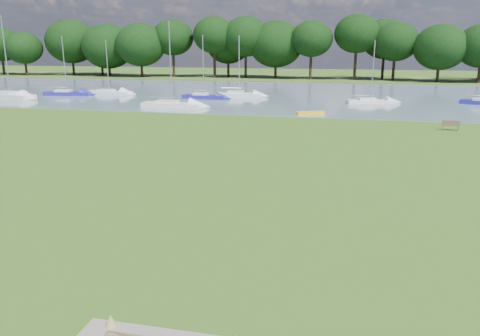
% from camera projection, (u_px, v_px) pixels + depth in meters
% --- Properties ---
extents(ground, '(220.00, 220.00, 0.00)m').
position_uv_depth(ground, '(264.00, 185.00, 22.80)').
color(ground, '#4E6424').
extents(river, '(220.00, 40.00, 0.10)m').
position_uv_depth(river, '(318.00, 95.00, 62.38)').
color(river, slate).
rests_on(river, ground).
extents(far_bank, '(220.00, 20.00, 0.40)m').
position_uv_depth(far_bank, '(328.00, 79.00, 90.64)').
color(far_bank, '#4C6626').
rests_on(far_bank, ground).
extents(riverbank_bench, '(1.37, 0.61, 0.82)m').
position_uv_depth(riverbank_bench, '(451.00, 125.00, 37.02)').
color(riverbank_bench, brown).
rests_on(riverbank_bench, ground).
extents(kayak, '(2.78, 1.68, 0.27)m').
position_uv_depth(kayak, '(311.00, 113.00, 45.29)').
color(kayak, '#F9B115').
rests_on(kayak, river).
extents(tree_line, '(117.76, 9.98, 12.08)m').
position_uv_depth(tree_line, '(260.00, 41.00, 87.79)').
color(tree_line, black).
rests_on(tree_line, far_bank).
extents(sailboat_0, '(5.53, 2.65, 7.01)m').
position_uv_depth(sailboat_0, '(370.00, 100.00, 53.26)').
color(sailboat_0, silver).
rests_on(sailboat_0, river).
extents(sailboat_3, '(6.34, 2.36, 7.11)m').
position_uv_depth(sailboat_3, '(109.00, 91.00, 63.19)').
color(sailboat_3, silver).
rests_on(sailboat_3, river).
extents(sailboat_4, '(6.59, 2.06, 8.94)m').
position_uv_depth(sailboat_4, '(171.00, 103.00, 50.37)').
color(sailboat_4, silver).
rests_on(sailboat_4, river).
extents(sailboat_5, '(6.05, 2.55, 7.61)m').
position_uv_depth(sailboat_5, '(66.00, 92.00, 61.88)').
color(sailboat_5, navy).
rests_on(sailboat_5, river).
extents(sailboat_6, '(5.89, 2.05, 7.59)m').
position_uv_depth(sailboat_6, '(239.00, 93.00, 59.86)').
color(sailboat_6, silver).
rests_on(sailboat_6, river).
extents(sailboat_8, '(5.28, 1.57, 7.64)m').
position_uv_depth(sailboat_8, '(203.00, 95.00, 57.90)').
color(sailboat_8, navy).
rests_on(sailboat_8, river).
extents(sailboat_9, '(7.32, 3.68, 9.95)m').
position_uv_depth(sailboat_9, '(10.00, 94.00, 58.38)').
color(sailboat_9, silver).
rests_on(sailboat_9, river).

